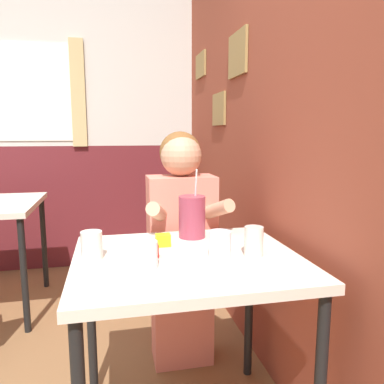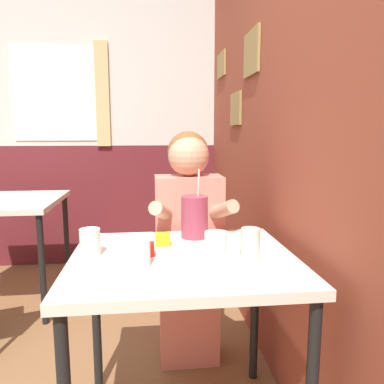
# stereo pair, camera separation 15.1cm
# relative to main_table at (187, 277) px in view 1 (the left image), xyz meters

# --- Properties ---
(brick_wall_right) EXTENTS (0.08, 4.49, 2.70)m
(brick_wall_right) POSITION_rel_main_table_xyz_m (0.51, 0.89, 0.68)
(brick_wall_right) COLOR brown
(brick_wall_right) RESTS_ON ground_plane
(back_wall) EXTENTS (5.44, 0.09, 2.70)m
(back_wall) POSITION_rel_main_table_xyz_m (-0.74, 2.17, 0.69)
(back_wall) COLOR silver
(back_wall) RESTS_ON ground_plane
(main_table) EXTENTS (0.84, 0.72, 0.76)m
(main_table) POSITION_rel_main_table_xyz_m (0.00, 0.00, 0.00)
(main_table) COLOR beige
(main_table) RESTS_ON ground_plane
(person_seated) EXTENTS (0.42, 0.41, 1.22)m
(person_seated) POSITION_rel_main_table_xyz_m (0.08, 0.52, -0.03)
(person_seated) COLOR #EA7F6B
(person_seated) RESTS_ON ground_plane
(cocktail_pitcher) EXTENTS (0.12, 0.12, 0.30)m
(cocktail_pitcher) POSITION_rel_main_table_xyz_m (0.07, 0.25, 0.18)
(cocktail_pitcher) COLOR #99384C
(cocktail_pitcher) RESTS_ON main_table
(glass_near_pitcher) EXTENTS (0.07, 0.07, 0.09)m
(glass_near_pitcher) POSITION_rel_main_table_xyz_m (-0.16, -0.09, 0.13)
(glass_near_pitcher) COLOR silver
(glass_near_pitcher) RESTS_ON main_table
(glass_center) EXTENTS (0.08, 0.08, 0.10)m
(glass_center) POSITION_rel_main_table_xyz_m (-0.35, 0.05, 0.13)
(glass_center) COLOR silver
(glass_center) RESTS_ON main_table
(glass_far_side) EXTENTS (0.07, 0.07, 0.11)m
(glass_far_side) POSITION_rel_main_table_xyz_m (0.25, -0.05, 0.14)
(glass_far_side) COLOR silver
(glass_far_side) RESTS_ON main_table
(glass_by_brick) EXTENTS (0.08, 0.08, 0.10)m
(glass_by_brick) POSITION_rel_main_table_xyz_m (0.12, -0.04, 0.13)
(glass_by_brick) COLOR silver
(glass_by_brick) RESTS_ON main_table
(condiment_ketchup) EXTENTS (0.06, 0.04, 0.05)m
(condiment_ketchup) POSITION_rel_main_table_xyz_m (-0.14, 0.02, 0.11)
(condiment_ketchup) COLOR #B7140F
(condiment_ketchup) RESTS_ON main_table
(condiment_mustard) EXTENTS (0.06, 0.04, 0.05)m
(condiment_mustard) POSITION_rel_main_table_xyz_m (-0.07, 0.15, 0.11)
(condiment_mustard) COLOR yellow
(condiment_mustard) RESTS_ON main_table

